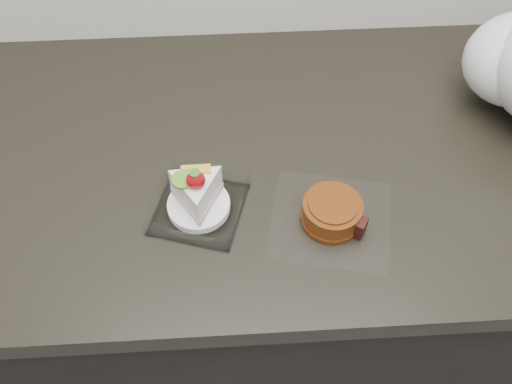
# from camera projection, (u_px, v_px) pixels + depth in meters

# --- Properties ---
(counter) EXTENTS (2.04, 0.64, 0.90)m
(counter) POSITION_uv_depth(u_px,v_px,m) (282.00, 278.00, 1.31)
(counter) COLOR black
(counter) RESTS_ON ground
(cake_tray) EXTENTS (0.16, 0.16, 0.10)m
(cake_tray) POSITION_uv_depth(u_px,v_px,m) (198.00, 199.00, 0.85)
(cake_tray) COLOR white
(cake_tray) RESTS_ON counter
(mooncake_wrap) EXTENTS (0.21, 0.20, 0.04)m
(mooncake_wrap) POSITION_uv_depth(u_px,v_px,m) (333.00, 214.00, 0.85)
(mooncake_wrap) COLOR white
(mooncake_wrap) RESTS_ON counter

